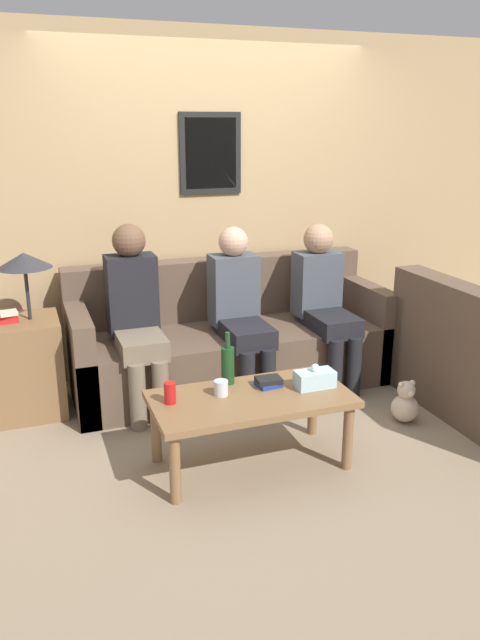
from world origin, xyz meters
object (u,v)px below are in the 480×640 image
object	(u,v)px
couch_main	(229,342)
person_right	(324,298)
wine_bottle	(228,364)
person_middle	(240,307)
person_left	(136,312)
coffee_table	(251,405)
teddy_bear	(405,404)
drinking_glass	(221,388)

from	to	relation	value
couch_main	person_right	bearing A→B (deg)	-16.94
wine_bottle	person_right	size ratio (longest dim) A/B	0.27
person_middle	person_right	world-z (taller)	person_middle
person_left	person_middle	world-z (taller)	person_left
couch_main	person_middle	world-z (taller)	person_middle
coffee_table	person_middle	xyz separation A→B (m)	(0.29, 1.00, 0.28)
coffee_table	wine_bottle	xyz separation A→B (m)	(-0.07, 0.22, 0.18)
person_middle	teddy_bear	distance (m)	1.32
person_left	teddy_bear	bearing A→B (deg)	-27.48
coffee_table	teddy_bear	size ratio (longest dim) A/B	3.93
couch_main	teddy_bear	world-z (taller)	couch_main
person_middle	person_left	bearing A→B (deg)	178.12
person_middle	person_right	xyz separation A→B (m)	(0.68, 0.01, -0.00)
drinking_glass	couch_main	bearing A→B (deg)	68.94
person_right	drinking_glass	bearing A→B (deg)	-140.27
person_left	person_middle	xyz separation A→B (m)	(0.74, -0.02, -0.03)
person_right	coffee_table	bearing A→B (deg)	-134.00
coffee_table	drinking_glass	world-z (taller)	drinking_glass
couch_main	coffee_table	xyz separation A→B (m)	(-0.28, -1.21, 0.06)
wine_bottle	person_right	xyz separation A→B (m)	(1.03, 0.79, 0.10)
coffee_table	person_right	world-z (taller)	person_right
couch_main	teddy_bear	xyz separation A→B (m)	(0.89, -1.04, -0.19)
wine_bottle	drinking_glass	world-z (taller)	wine_bottle
coffee_table	wine_bottle	size ratio (longest dim) A/B	3.57
couch_main	wine_bottle	size ratio (longest dim) A/B	7.43
wine_bottle	drinking_glass	size ratio (longest dim) A/B	3.62
coffee_table	teddy_bear	xyz separation A→B (m)	(1.17, 0.17, -0.26)
drinking_glass	teddy_bear	distance (m)	1.38
coffee_table	drinking_glass	size ratio (longest dim) A/B	12.93
couch_main	wine_bottle	xyz separation A→B (m)	(-0.35, -0.99, 0.24)
wine_bottle	teddy_bear	size ratio (longest dim) A/B	1.10
wine_bottle	teddy_bear	xyz separation A→B (m)	(1.24, -0.04, -0.44)
drinking_glass	person_left	size ratio (longest dim) A/B	0.07
coffee_table	person_middle	bearing A→B (deg)	73.79
coffee_table	wine_bottle	bearing A→B (deg)	106.72
wine_bottle	person_right	distance (m)	1.30
wine_bottle	teddy_bear	world-z (taller)	wine_bottle
teddy_bear	wine_bottle	bearing A→B (deg)	177.95
couch_main	teddy_bear	size ratio (longest dim) A/B	8.18
coffee_table	drinking_glass	bearing A→B (deg)	156.88
drinking_glass	person_left	xyz separation A→B (m)	(-0.30, 0.95, 0.21)
person_right	person_left	bearing A→B (deg)	179.32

